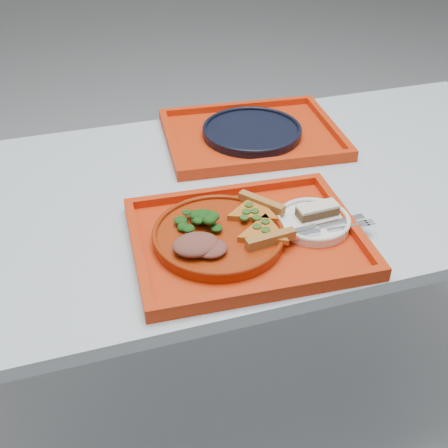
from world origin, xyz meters
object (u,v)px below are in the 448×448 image
Objects in this scene: dinner_plate at (218,237)px; tray_far at (252,137)px; tray_main at (246,241)px; dessert_bar at (317,210)px; navy_plate at (252,132)px.

tray_far is at bearing 62.17° from dinner_plate.
dessert_bar is (0.16, 0.01, 0.03)m from tray_main.
tray_main is at bearing -10.30° from dinner_plate.
dinner_plate is at bearing 172.99° from tray_main.
dessert_bar reaches higher than navy_plate.
tray_main is 1.00× the size of tray_far.
tray_far is 0.01m from navy_plate.
navy_plate is at bearing 72.27° from tray_main.
navy_plate is 2.98× the size of dessert_bar.
dinner_plate is 0.46m from navy_plate.
navy_plate is 0.41m from dessert_bar.
tray_main and tray_far have the same top height.
tray_main is 0.45m from navy_plate.
dinner_plate is at bearing 178.31° from dessert_bar.
navy_plate reaches higher than tray_main.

